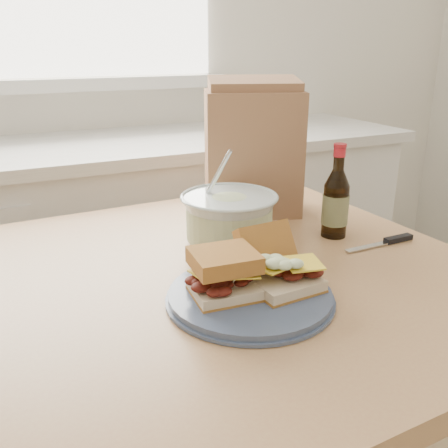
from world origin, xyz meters
name	(u,v)px	position (x,y,z in m)	size (l,w,h in m)	color
wall_back	(59,22)	(0.00, 2.00, 1.35)	(4.00, 0.02, 2.70)	silver
cabinet_run	(96,263)	(0.00, 1.70, 0.47)	(2.50, 0.64, 0.94)	silver
dining_table	(232,319)	(0.11, 0.74, 0.71)	(1.04, 1.04, 0.84)	tan
plate	(250,296)	(0.07, 0.60, 0.85)	(0.29, 0.29, 0.02)	#414E69
sandwich_left	(224,273)	(0.03, 0.61, 0.90)	(0.12, 0.11, 0.08)	beige
sandwich_right	(278,266)	(0.14, 0.61, 0.89)	(0.13, 0.17, 0.10)	beige
coleslaw_bowl	(229,220)	(0.16, 0.86, 0.89)	(0.22, 0.22, 0.22)	silver
beer_bottle	(336,202)	(0.41, 0.80, 0.92)	(0.06, 0.06, 0.22)	black
knife	(390,241)	(0.50, 0.70, 0.84)	(0.19, 0.02, 0.01)	silver
paper_bag	(253,153)	(0.32, 1.05, 1.00)	(0.25, 0.16, 0.32)	#99684A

